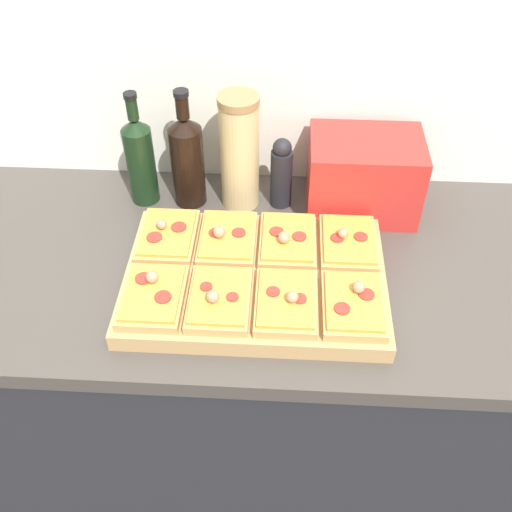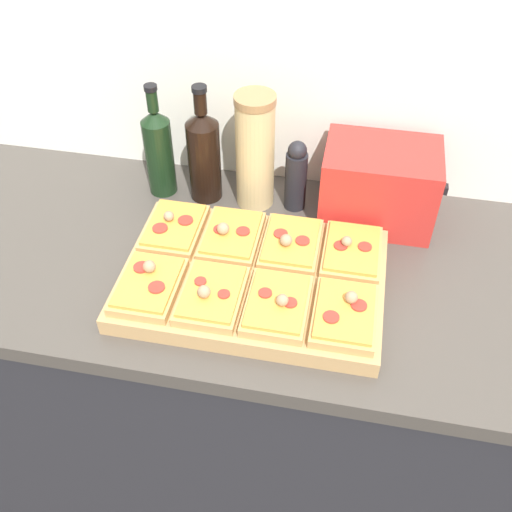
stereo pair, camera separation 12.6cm
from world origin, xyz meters
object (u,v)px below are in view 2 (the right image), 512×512
cutting_board (253,279)px  wine_bottle (204,154)px  olive_oil_bottle (159,150)px  toaster_oven (379,185)px  pepper_mill (296,176)px  grain_jar_tall (255,152)px

cutting_board → wine_bottle: (-0.18, 0.29, 0.10)m
olive_oil_bottle → toaster_oven: bearing=-0.4°
wine_bottle → pepper_mill: (0.22, 0.00, -0.03)m
olive_oil_bottle → grain_jar_tall: (0.24, 0.00, 0.03)m
olive_oil_bottle → pepper_mill: olive_oil_bottle is taller
wine_bottle → grain_jar_tall: wine_bottle is taller
olive_oil_bottle → toaster_oven: size_ratio=1.02×
wine_bottle → pepper_mill: 0.23m
grain_jar_tall → toaster_oven: 0.30m
olive_oil_bottle → wine_bottle: wine_bottle is taller
grain_jar_tall → pepper_mill: grain_jar_tall is taller
wine_bottle → toaster_oven: size_ratio=1.05×
cutting_board → toaster_oven: bearing=49.6°
grain_jar_tall → toaster_oven: grain_jar_tall is taller
grain_jar_tall → pepper_mill: 0.11m
olive_oil_bottle → toaster_oven: olive_oil_bottle is taller
pepper_mill → toaster_oven: toaster_oven is taller
wine_bottle → pepper_mill: bearing=0.0°
cutting_board → olive_oil_bottle: olive_oil_bottle is taller
cutting_board → pepper_mill: (0.05, 0.29, 0.07)m
cutting_board → wine_bottle: bearing=121.7°
wine_bottle → toaster_oven: 0.42m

